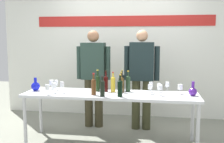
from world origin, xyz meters
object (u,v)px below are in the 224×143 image
(presenter_left, at_px, (94,73))
(wine_bottle_8, at_px, (121,84))
(wine_bottle_7, at_px, (128,83))
(wine_glass_left_3, at_px, (56,83))
(wine_bottle_4, at_px, (106,83))
(wine_glass_left_1, at_px, (47,87))
(wine_bottle_3, at_px, (98,82))
(wine_glass_right_2, at_px, (160,88))
(decanter_blue_right, at_px, (193,91))
(wine_bottle_0, at_px, (94,86))
(display_table, at_px, (110,97))
(wine_bottle_6, at_px, (122,82))
(wine_bottle_5, at_px, (102,87))
(wine_glass_left_2, at_px, (54,86))
(presenter_right, at_px, (142,74))
(wine_bottle_1, at_px, (120,88))
(wine_glass_right_1, at_px, (180,87))
(decanter_blue_left, at_px, (36,86))
(wine_glass_left_0, at_px, (51,83))
(wine_glass_right_3, at_px, (151,85))
(wine_bottle_2, at_px, (113,84))
(wine_glass_left_4, at_px, (62,85))
(wine_glass_right_4, at_px, (159,86))
(wine_glass_right_5, at_px, (167,85))

(presenter_left, bearing_deg, wine_bottle_8, -47.31)
(wine_bottle_7, relative_size, wine_glass_left_3, 2.05)
(wine_bottle_4, distance_m, wine_glass_left_1, 0.86)
(wine_bottle_3, distance_m, wine_bottle_4, 0.13)
(presenter_left, distance_m, wine_glass_right_2, 1.35)
(presenter_left, relative_size, wine_bottle_3, 5.10)
(decanter_blue_right, xyz_separation_m, wine_bottle_0, (-1.37, -0.16, 0.06))
(display_table, height_order, wine_bottle_0, wine_bottle_0)
(display_table, bearing_deg, wine_bottle_6, 58.80)
(wine_bottle_5, bearing_deg, wine_bottle_0, 151.10)
(wine_glass_left_2, bearing_deg, presenter_right, 33.79)
(wine_bottle_8, relative_size, wine_glass_left_1, 2.15)
(wine_bottle_8, bearing_deg, wine_glass_left_2, -167.42)
(wine_bottle_1, height_order, wine_glass_left_2, wine_bottle_1)
(wine_bottle_4, distance_m, wine_bottle_7, 0.33)
(wine_bottle_7, xyz_separation_m, wine_glass_right_1, (0.76, -0.06, -0.03))
(decanter_blue_left, height_order, wine_glass_left_0, decanter_blue_left)
(wine_bottle_5, xyz_separation_m, wine_bottle_7, (0.31, 0.39, 0.01))
(wine_glass_right_1, height_order, wine_glass_right_2, wine_glass_right_2)
(wine_glass_left_3, bearing_deg, wine_glass_right_3, 1.78)
(wine_bottle_2, relative_size, wine_glass_left_4, 1.83)
(presenter_left, xyz_separation_m, wine_bottle_7, (0.65, -0.54, -0.07))
(wine_bottle_1, bearing_deg, wine_glass_right_1, 20.64)
(decanter_blue_left, distance_m, wine_glass_left_3, 0.31)
(decanter_blue_right, bearing_deg, wine_glass_left_0, 174.96)
(wine_bottle_7, distance_m, wine_glass_right_2, 0.51)
(wine_glass_right_3, xyz_separation_m, wine_glass_right_4, (0.12, 0.03, -0.01))
(presenter_left, bearing_deg, wine_glass_right_5, -22.04)
(wine_glass_left_4, bearing_deg, wine_glass_right_4, 11.10)
(wine_glass_left_3, relative_size, wine_glass_right_1, 1.09)
(wine_glass_left_2, distance_m, wine_glass_right_1, 1.82)
(wine_glass_left_1, distance_m, wine_glass_right_4, 1.63)
(wine_bottle_4, height_order, wine_bottle_5, wine_bottle_4)
(presenter_left, bearing_deg, wine_glass_left_2, -115.98)
(wine_glass_left_4, xyz_separation_m, wine_glass_right_5, (1.52, 0.28, -0.00))
(wine_bottle_4, height_order, wine_glass_left_4, wine_bottle_4)
(wine_bottle_1, height_order, wine_glass_left_0, wine_bottle_1)
(wine_bottle_6, height_order, wine_glass_left_2, wine_bottle_6)
(wine_glass_left_0, height_order, wine_glass_right_2, wine_glass_right_2)
(presenter_right, relative_size, wine_glass_left_2, 11.15)
(wine_bottle_8, xyz_separation_m, wine_glass_left_4, (-0.85, -0.17, -0.01))
(wine_glass_left_0, relative_size, wine_glass_left_3, 0.92)
(wine_bottle_1, bearing_deg, wine_bottle_7, 79.13)
(wine_bottle_0, distance_m, wine_glass_left_2, 0.60)
(decanter_blue_right, bearing_deg, wine_bottle_0, -173.48)
(wine_glass_left_2, height_order, wine_glass_right_1, wine_glass_left_2)
(wine_glass_left_3, bearing_deg, wine_bottle_4, -0.38)
(wine_glass_left_1, xyz_separation_m, wine_glass_left_3, (-0.00, 0.35, 0.01))
(wine_glass_left_0, height_order, wine_glass_left_3, wine_glass_left_3)
(display_table, xyz_separation_m, wine_bottle_3, (-0.22, 0.12, 0.19))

